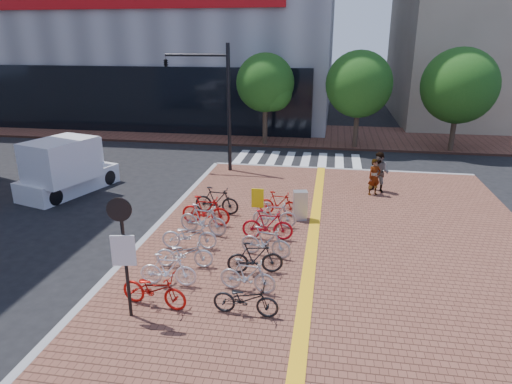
% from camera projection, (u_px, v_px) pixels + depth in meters
% --- Properties ---
extents(ground, '(120.00, 120.00, 0.00)m').
position_uv_depth(ground, '(245.00, 271.00, 14.45)').
color(ground, black).
rests_on(ground, ground).
extents(kerb_west, '(0.25, 34.00, 0.15)m').
position_uv_depth(kerb_west, '(32.00, 359.00, 10.39)').
color(kerb_west, gray).
rests_on(kerb_west, ground).
extents(kerb_north, '(14.00, 0.25, 0.15)m').
position_uv_depth(kerb_north, '(340.00, 170.00, 25.15)').
color(kerb_north, gray).
rests_on(kerb_north, ground).
extents(far_sidewalk, '(70.00, 8.00, 0.15)m').
position_uv_depth(far_sidewalk, '(298.00, 135.00, 34.02)').
color(far_sidewalk, brown).
rests_on(far_sidewalk, ground).
extents(crosswalk, '(7.50, 4.00, 0.01)m').
position_uv_depth(crosswalk, '(297.00, 160.00, 27.43)').
color(crosswalk, silver).
rests_on(crosswalk, ground).
extents(street_trees, '(16.20, 4.60, 6.35)m').
position_uv_depth(street_trees, '(376.00, 86.00, 28.62)').
color(street_trees, '#38281E').
rests_on(street_trees, far_sidewalk).
extents(bike_0, '(1.99, 0.95, 1.00)m').
position_uv_depth(bike_0, '(154.00, 289.00, 12.17)').
color(bike_0, '#B6120D').
rests_on(bike_0, sidewalk).
extents(bike_1, '(1.70, 0.55, 1.01)m').
position_uv_depth(bike_1, '(168.00, 270.00, 13.17)').
color(bike_1, white).
rests_on(bike_1, sidewalk).
extents(bike_2, '(1.88, 0.86, 0.95)m').
position_uv_depth(bike_2, '(184.00, 253.00, 14.26)').
color(bike_2, silver).
rests_on(bike_2, sidewalk).
extents(bike_3, '(1.95, 0.86, 0.99)m').
position_uv_depth(bike_3, '(189.00, 235.00, 15.50)').
color(bike_3, silver).
rests_on(bike_3, sidewalk).
extents(bike_4, '(1.96, 0.91, 1.14)m').
position_uv_depth(bike_4, '(203.00, 220.00, 16.63)').
color(bike_4, '#A7A7AC').
rests_on(bike_4, sidewalk).
extents(bike_5, '(1.95, 0.66, 1.16)m').
position_uv_depth(bike_5, '(206.00, 211.00, 17.46)').
color(bike_5, '#BA0F0D').
rests_on(bike_5, sidewalk).
extents(bike_6, '(1.91, 0.71, 1.12)m').
position_uv_depth(bike_6, '(217.00, 200.00, 18.60)').
color(bike_6, black).
rests_on(bike_6, sidewalk).
extents(bike_7, '(1.77, 0.68, 0.92)m').
position_uv_depth(bike_7, '(246.00, 299.00, 11.80)').
color(bike_7, black).
rests_on(bike_7, sidewalk).
extents(bike_8, '(1.71, 0.67, 1.00)m').
position_uv_depth(bike_8, '(248.00, 276.00, 12.86)').
color(bike_8, '#B9B9BE').
rests_on(bike_8, sidewalk).
extents(bike_9, '(1.78, 0.83, 1.03)m').
position_uv_depth(bike_9, '(255.00, 258.00, 13.88)').
color(bike_9, black).
rests_on(bike_9, sidewalk).
extents(bike_10, '(1.79, 0.81, 1.04)m').
position_uv_depth(bike_10, '(266.00, 242.00, 14.93)').
color(bike_10, '#AEAEB3').
rests_on(bike_10, sidewalk).
extents(bike_11, '(1.84, 0.55, 1.10)m').
position_uv_depth(bike_11, '(267.00, 225.00, 16.21)').
color(bike_11, '#AA0C18').
rests_on(bike_11, sidewalk).
extents(bike_12, '(1.69, 0.57, 1.00)m').
position_uv_depth(bike_12, '(274.00, 215.00, 17.26)').
color(bike_12, '#ADADB2').
rests_on(bike_12, sidewalk).
extents(bike_13, '(1.70, 0.69, 0.99)m').
position_uv_depth(bike_13, '(279.00, 204.00, 18.43)').
color(bike_13, '#B4120C').
rests_on(bike_13, sidewalk).
extents(pedestrian_a, '(0.73, 0.64, 1.68)m').
position_uv_depth(pedestrian_a, '(374.00, 177.00, 20.73)').
color(pedestrian_a, gray).
rests_on(pedestrian_a, sidewalk).
extents(pedestrian_b, '(1.15, 1.06, 1.89)m').
position_uv_depth(pedestrian_b, '(379.00, 172.00, 21.09)').
color(pedestrian_b, '#454D58').
rests_on(pedestrian_b, sidewalk).
extents(utility_box, '(0.61, 0.50, 1.18)m').
position_uv_depth(utility_box, '(300.00, 205.00, 17.96)').
color(utility_box, '#A7A7AC').
rests_on(utility_box, sidewalk).
extents(yellow_sign, '(0.45, 0.10, 1.67)m').
position_uv_depth(yellow_sign, '(258.00, 202.00, 16.70)').
color(yellow_sign, '#B7B7BC').
rests_on(yellow_sign, sidewalk).
extents(notice_sign, '(0.61, 0.19, 3.29)m').
position_uv_depth(notice_sign, '(123.00, 244.00, 11.19)').
color(notice_sign, black).
rests_on(notice_sign, sidewalk).
extents(traffic_light_pole, '(3.55, 1.37, 6.61)m').
position_uv_depth(traffic_light_pole, '(200.00, 84.00, 23.64)').
color(traffic_light_pole, black).
rests_on(traffic_light_pole, sidewalk).
extents(box_truck, '(3.26, 5.02, 2.69)m').
position_uv_depth(box_truck, '(66.00, 166.00, 21.42)').
color(box_truck, white).
rests_on(box_truck, ground).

